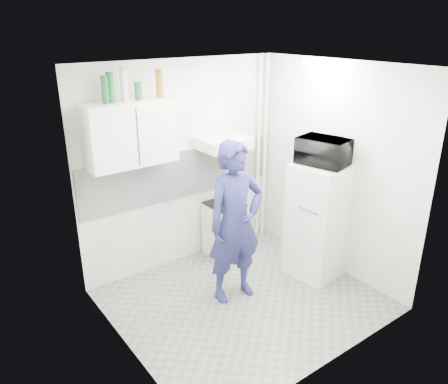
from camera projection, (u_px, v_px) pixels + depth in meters
floor at (243, 299)px, 5.03m from camera, size 2.80×2.80×0.00m
ceiling at (248, 66)px, 4.08m from camera, size 2.80×2.80×0.00m
wall_back at (183, 165)px, 5.49m from camera, size 2.80×0.00×2.80m
wall_left at (120, 230)px, 3.78m from camera, size 0.00×2.60×2.60m
wall_right at (334, 170)px, 5.33m from camera, size 0.00×2.60×2.60m
person at (235, 223)px, 4.79m from camera, size 0.72×0.51×1.85m
stove at (225, 229)px, 5.90m from camera, size 0.45×0.45×0.72m
fridge at (318, 221)px, 5.33m from camera, size 0.68×0.68×1.44m
stove_top at (225, 204)px, 5.77m from camera, size 0.43×0.43×0.03m
saucepan at (232, 200)px, 5.72m from camera, size 0.20×0.20×0.11m
microwave at (324, 151)px, 5.01m from camera, size 0.64×0.51×0.31m
bottle_b at (105, 90)px, 4.43m from camera, size 0.07×0.07×0.28m
bottle_c at (111, 88)px, 4.46m from camera, size 0.08×0.08×0.31m
bottle_d at (124, 85)px, 4.54m from camera, size 0.08×0.08×0.34m
canister_a at (138, 91)px, 4.65m from camera, size 0.08×0.08×0.19m
bottle_e at (159, 83)px, 4.77m from camera, size 0.08×0.08×0.31m
upper_cabinet at (131, 134)px, 4.74m from camera, size 1.00×0.35×0.70m
range_hood at (223, 143)px, 5.45m from camera, size 0.60×0.50×0.14m
backsplash at (184, 173)px, 5.51m from camera, size 2.74×0.03×0.60m
pipe_a at (265, 150)px, 6.15m from camera, size 0.05×0.05×2.60m
pipe_b at (258, 151)px, 6.08m from camera, size 0.04×0.04×2.60m
ceiling_spot_fixture at (307, 62)px, 4.79m from camera, size 0.10×0.10×0.02m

